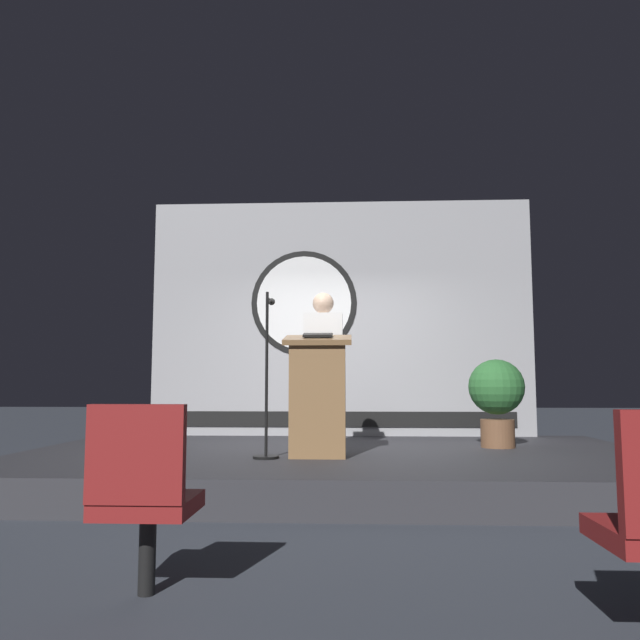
{
  "coord_description": "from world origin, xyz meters",
  "views": [
    {
      "loc": [
        0.13,
        -6.53,
        0.98
      ],
      "look_at": [
        -0.18,
        -0.17,
        1.63
      ],
      "focal_mm": 35.17,
      "sensor_mm": 36.0,
      "label": 1
    }
  ],
  "objects_px": {
    "potted_plant": "(497,394)",
    "audience_chair_right": "(144,490)",
    "speaker_person": "(323,369)",
    "podium": "(318,395)",
    "microphone_stand": "(267,399)"
  },
  "relations": [
    {
      "from": "potted_plant",
      "to": "audience_chair_right",
      "type": "xyz_separation_m",
      "value": [
        -2.55,
        -4.01,
        -0.38
      ]
    },
    {
      "from": "podium",
      "to": "speaker_person",
      "type": "relative_size",
      "value": 0.72
    },
    {
      "from": "potted_plant",
      "to": "audience_chair_right",
      "type": "relative_size",
      "value": 1.07
    },
    {
      "from": "podium",
      "to": "potted_plant",
      "type": "relative_size",
      "value": 1.24
    },
    {
      "from": "microphone_stand",
      "to": "audience_chair_right",
      "type": "xyz_separation_m",
      "value": [
        -0.18,
        -2.93,
        -0.35
      ]
    },
    {
      "from": "podium",
      "to": "potted_plant",
      "type": "distance_m",
      "value": 2.13
    },
    {
      "from": "microphone_stand",
      "to": "audience_chair_right",
      "type": "relative_size",
      "value": 1.74
    },
    {
      "from": "microphone_stand",
      "to": "potted_plant",
      "type": "bearing_deg",
      "value": 24.42
    },
    {
      "from": "microphone_stand",
      "to": "audience_chair_right",
      "type": "height_order",
      "value": "microphone_stand"
    },
    {
      "from": "microphone_stand",
      "to": "potted_plant",
      "type": "relative_size",
      "value": 1.63
    },
    {
      "from": "podium",
      "to": "audience_chair_right",
      "type": "bearing_deg",
      "value": -102.1
    },
    {
      "from": "potted_plant",
      "to": "audience_chair_right",
      "type": "height_order",
      "value": "potted_plant"
    },
    {
      "from": "microphone_stand",
      "to": "speaker_person",
      "type": "bearing_deg",
      "value": 49.58
    },
    {
      "from": "speaker_person",
      "to": "potted_plant",
      "type": "bearing_deg",
      "value": 14.62
    },
    {
      "from": "speaker_person",
      "to": "potted_plant",
      "type": "relative_size",
      "value": 1.71
    }
  ]
}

